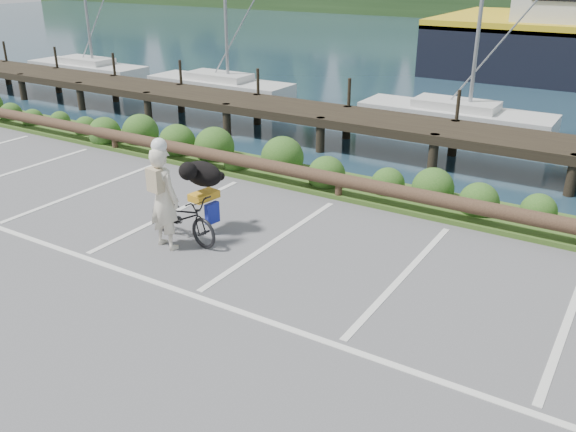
# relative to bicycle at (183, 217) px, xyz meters

# --- Properties ---
(ground) EXTENTS (72.00, 72.00, 0.00)m
(ground) POSITION_rel_bicycle_xyz_m (1.53, -1.15, -0.46)
(ground) COLOR #535355
(vegetation_strip) EXTENTS (34.00, 1.60, 0.10)m
(vegetation_strip) POSITION_rel_bicycle_xyz_m (1.53, 4.15, -0.41)
(vegetation_strip) COLOR #3D5B21
(vegetation_strip) RESTS_ON ground
(log_rail) EXTENTS (32.00, 0.30, 0.60)m
(log_rail) POSITION_rel_bicycle_xyz_m (1.53, 3.45, -0.46)
(log_rail) COLOR #443021
(log_rail) RESTS_ON ground
(bicycle) EXTENTS (1.83, 0.85, 0.93)m
(bicycle) POSITION_rel_bicycle_xyz_m (0.00, 0.00, 0.00)
(bicycle) COLOR black
(bicycle) RESTS_ON ground
(cyclist) EXTENTS (0.76, 0.55, 1.93)m
(cyclist) POSITION_rel_bicycle_xyz_m (-0.06, -0.41, 0.50)
(cyclist) COLOR beige
(cyclist) RESTS_ON ground
(dog) EXTENTS (0.53, 0.90, 0.49)m
(dog) POSITION_rel_bicycle_xyz_m (0.08, 0.56, 0.71)
(dog) COLOR black
(dog) RESTS_ON bicycle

